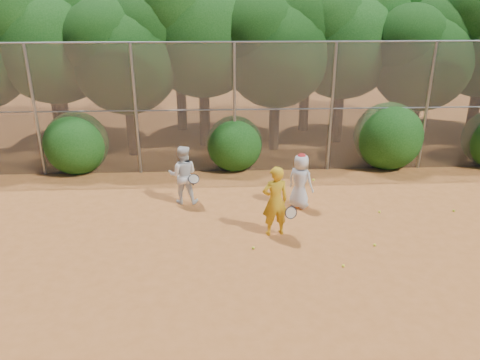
{
  "coord_description": "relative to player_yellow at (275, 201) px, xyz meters",
  "views": [
    {
      "loc": [
        -1.5,
        -8.04,
        5.41
      ],
      "look_at": [
        -1.0,
        2.5,
        1.1
      ],
      "focal_mm": 35.0,
      "sensor_mm": 36.0,
      "label": 1
    }
  ],
  "objects": [
    {
      "name": "ground",
      "position": [
        0.22,
        -1.76,
        -0.86
      ],
      "size": [
        80.0,
        80.0,
        0.0
      ],
      "primitive_type": "plane",
      "color": "#A65A25",
      "rests_on": "ground"
    },
    {
      "name": "fence_back",
      "position": [
        0.1,
        4.24,
        1.2
      ],
      "size": [
        20.05,
        0.09,
        4.03
      ],
      "color": "gray",
      "rests_on": "ground"
    },
    {
      "name": "tree_1",
      "position": [
        -6.72,
        6.78,
        3.31
      ],
      "size": [
        4.64,
        4.03,
        6.35
      ],
      "color": "black",
      "rests_on": "ground"
    },
    {
      "name": "tree_2",
      "position": [
        -4.23,
        6.08,
        2.73
      ],
      "size": [
        3.99,
        3.47,
        5.47
      ],
      "color": "black",
      "rests_on": "ground"
    },
    {
      "name": "tree_3",
      "position": [
        -1.72,
        7.09,
        3.54
      ],
      "size": [
        4.89,
        4.26,
        6.7
      ],
      "color": "black",
      "rests_on": "ground"
    },
    {
      "name": "tree_4",
      "position": [
        0.77,
        6.48,
        2.9
      ],
      "size": [
        4.19,
        3.64,
        5.73
      ],
      "color": "black",
      "rests_on": "ground"
    },
    {
      "name": "tree_5",
      "position": [
        3.28,
        7.28,
        3.19
      ],
      "size": [
        4.51,
        3.92,
        6.17
      ],
      "color": "black",
      "rests_on": "ground"
    },
    {
      "name": "tree_6",
      "position": [
        5.77,
        6.28,
        2.61
      ],
      "size": [
        3.86,
        3.36,
        5.29
      ],
      "color": "black",
      "rests_on": "ground"
    },
    {
      "name": "tree_9",
      "position": [
        -7.72,
        9.08,
        3.48
      ],
      "size": [
        4.83,
        4.2,
        6.62
      ],
      "color": "black",
      "rests_on": "ground"
    },
    {
      "name": "tree_10",
      "position": [
        -2.72,
        9.29,
        3.77
      ],
      "size": [
        5.15,
        4.48,
        7.06
      ],
      "color": "black",
      "rests_on": "ground"
    },
    {
      "name": "tree_11",
      "position": [
        2.28,
        8.88,
        3.31
      ],
      "size": [
        4.64,
        4.03,
        6.35
      ],
      "color": "black",
      "rests_on": "ground"
    },
    {
      "name": "tree_12",
      "position": [
        6.78,
        9.49,
        3.66
      ],
      "size": [
        5.02,
        4.37,
        6.88
      ],
      "color": "black",
      "rests_on": "ground"
    },
    {
      "name": "bush_0",
      "position": [
        -5.78,
        4.54,
        0.14
      ],
      "size": [
        2.0,
        2.0,
        2.0
      ],
      "primitive_type": "sphere",
      "color": "#134310",
      "rests_on": "ground"
    },
    {
      "name": "bush_1",
      "position": [
        -0.78,
        4.54,
        0.04
      ],
      "size": [
        1.8,
        1.8,
        1.8
      ],
      "primitive_type": "sphere",
      "color": "#134310",
      "rests_on": "ground"
    },
    {
      "name": "bush_2",
      "position": [
        4.22,
        4.54,
        0.24
      ],
      "size": [
        2.2,
        2.2,
        2.2
      ],
      "primitive_type": "sphere",
      "color": "#134310",
      "rests_on": "ground"
    },
    {
      "name": "player_yellow",
      "position": [
        0.0,
        0.0,
        0.0
      ],
      "size": [
        0.86,
        0.55,
        1.71
      ],
      "rotation": [
        0.0,
        0.0,
        3.34
      ],
      "color": "gold",
      "rests_on": "ground"
    },
    {
      "name": "player_teen",
      "position": [
        0.84,
        1.48,
        -0.11
      ],
      "size": [
        0.86,
        0.82,
        1.5
      ],
      "rotation": [
        0.0,
        0.0,
        2.45
      ],
      "color": "silver",
      "rests_on": "ground"
    },
    {
      "name": "player_white",
      "position": [
        -2.26,
        1.91,
        -0.05
      ],
      "size": [
        0.87,
        0.77,
        1.61
      ],
      "rotation": [
        0.0,
        0.0,
        3.09
      ],
      "color": "white",
      "rests_on": "ground"
    },
    {
      "name": "ball_0",
      "position": [
        2.21,
        -0.7,
        -0.82
      ],
      "size": [
        0.07,
        0.07,
        0.07
      ],
      "primitive_type": "sphere",
      "color": "yellow",
      "rests_on": "ground"
    },
    {
      "name": "ball_1",
      "position": [
        2.87,
        0.99,
        -0.82
      ],
      "size": [
        0.07,
        0.07,
        0.07
      ],
      "primitive_type": "sphere",
      "color": "yellow",
      "rests_on": "ground"
    },
    {
      "name": "ball_2",
      "position": [
        1.28,
        -1.51,
        -0.82
      ],
      "size": [
        0.07,
        0.07,
        0.07
      ],
      "primitive_type": "sphere",
      "color": "yellow",
      "rests_on": "ground"
    },
    {
      "name": "ball_4",
      "position": [
        -0.55,
        -0.7,
        -0.82
      ],
      "size": [
        0.07,
        0.07,
        0.07
      ],
      "primitive_type": "sphere",
      "color": "yellow",
      "rests_on": "ground"
    },
    {
      "name": "ball_5",
      "position": [
        4.84,
        0.96,
        -0.82
      ],
      "size": [
        0.07,
        0.07,
        0.07
      ],
      "primitive_type": "sphere",
      "color": "yellow",
      "rests_on": "ground"
    }
  ]
}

